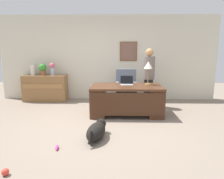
{
  "coord_description": "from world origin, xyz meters",
  "views": [
    {
      "loc": [
        0.31,
        -4.27,
        1.63
      ],
      "look_at": [
        0.2,
        0.3,
        0.75
      ],
      "focal_mm": 33.52,
      "sensor_mm": 36.0,
      "label": 1
    }
  ],
  "objects": [
    {
      "name": "dog_toy_bone",
      "position": [
        -0.68,
        -1.06,
        0.03
      ],
      "size": [
        0.09,
        0.19,
        0.05
      ],
      "primitive_type": "ellipsoid",
      "rotation": [
        0.0,
        0.0,
        4.93
      ],
      "color": "#D8338C",
      "rests_on": "ground_plane"
    },
    {
      "name": "ground_plane",
      "position": [
        0.0,
        0.0,
        0.0
      ],
      "size": [
        12.0,
        12.0,
        0.0
      ],
      "primitive_type": "plane",
      "color": "gray"
    },
    {
      "name": "desk",
      "position": [
        0.55,
        0.86,
        0.4
      ],
      "size": [
        1.77,
        0.99,
        0.74
      ],
      "color": "#4C2B19",
      "rests_on": "ground_plane"
    },
    {
      "name": "dog_toy_ball",
      "position": [
        -1.15,
        -1.82,
        0.05
      ],
      "size": [
        0.1,
        0.1,
        0.1
      ],
      "primitive_type": "sphere",
      "color": "#E53F33",
      "rests_on": "ground_plane"
    },
    {
      "name": "armchair",
      "position": [
        0.58,
        1.86,
        0.47
      ],
      "size": [
        0.6,
        0.59,
        1.05
      ],
      "color": "slate",
      "rests_on": "ground_plane"
    },
    {
      "name": "desk_lamp",
      "position": [
        1.1,
        1.05,
        1.2
      ],
      "size": [
        0.22,
        0.22,
        0.6
      ],
      "color": "#9E8447",
      "rests_on": "desk"
    },
    {
      "name": "laptop",
      "position": [
        0.56,
        1.05,
        0.79
      ],
      "size": [
        0.32,
        0.22,
        0.22
      ],
      "color": "#B2B5BA",
      "rests_on": "desk"
    },
    {
      "name": "back_wall",
      "position": [
        0.0,
        2.6,
        1.35
      ],
      "size": [
        7.0,
        0.16,
        2.7
      ],
      "color": "beige",
      "rests_on": "ground_plane"
    },
    {
      "name": "vase_empty",
      "position": [
        -2.35,
        2.25,
        0.98
      ],
      "size": [
        0.15,
        0.15,
        0.31
      ],
      "primitive_type": "cylinder",
      "color": "silver",
      "rests_on": "credenza"
    },
    {
      "name": "person_standing",
      "position": [
        1.21,
        1.64,
        0.85
      ],
      "size": [
        0.32,
        0.32,
        1.66
      ],
      "color": "#262323",
      "rests_on": "ground_plane"
    },
    {
      "name": "vase_with_flowers",
      "position": [
        -1.73,
        2.25,
        1.04
      ],
      "size": [
        0.17,
        0.17,
        0.39
      ],
      "color": "#A4ACBF",
      "rests_on": "credenza"
    },
    {
      "name": "credenza",
      "position": [
        -1.98,
        2.25,
        0.41
      ],
      "size": [
        1.35,
        0.5,
        0.83
      ],
      "color": "olive",
      "rests_on": "ground_plane"
    },
    {
      "name": "dog_lying",
      "position": [
        -0.06,
        -0.64,
        0.15
      ],
      "size": [
        0.43,
        0.81,
        0.3
      ],
      "color": "black",
      "rests_on": "ground_plane"
    },
    {
      "name": "potted_plant",
      "position": [
        -2.03,
        2.25,
        1.02
      ],
      "size": [
        0.24,
        0.24,
        0.36
      ],
      "color": "brown",
      "rests_on": "credenza"
    }
  ]
}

